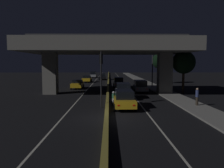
{
  "coord_description": "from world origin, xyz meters",
  "views": [
    {
      "loc": [
        0.19,
        -16.15,
        4.01
      ],
      "look_at": [
        0.62,
        15.92,
        1.2
      ],
      "focal_mm": 35.0,
      "sensor_mm": 36.0,
      "label": 1
    }
  ],
  "objects": [
    {
      "name": "car_black_third_oncoming",
      "position": [
        -1.63,
        43.03,
        0.93
      ],
      "size": [
        1.94,
        4.61,
        1.75
      ],
      "rotation": [
        0.0,
        0.0,
        -1.54
      ],
      "color": "black",
      "rests_on": "ground_plane"
    },
    {
      "name": "ground_plane",
      "position": [
        0.0,
        0.0,
        0.0
      ],
      "size": [
        200.0,
        200.0,
        0.0
      ],
      "primitive_type": "plane",
      "color": "black"
    },
    {
      "name": "sidewalk_right",
      "position": [
        8.3,
        28.0,
        0.06
      ],
      "size": [
        2.81,
        126.0,
        0.13
      ],
      "primitive_type": "cube",
      "color": "gray",
      "rests_on": "ground_plane"
    },
    {
      "name": "elevated_overpass",
      "position": [
        0.0,
        14.01,
        6.24
      ],
      "size": [
        22.25,
        11.13,
        8.22
      ],
      "color": "slate",
      "rests_on": "ground_plane"
    },
    {
      "name": "pedestrian_on_sidewalk",
      "position": [
        8.66,
        4.52,
        0.98
      ],
      "size": [
        0.3,
        0.3,
        1.68
      ],
      "color": "#2D261E",
      "rests_on": "sidewalk_right"
    },
    {
      "name": "car_taxi_yellow_second_oncoming",
      "position": [
        -4.97,
        34.43,
        0.8
      ],
      "size": [
        2.11,
        4.16,
        1.53
      ],
      "rotation": [
        0.0,
        0.0,
        -1.6
      ],
      "color": "gold",
      "rests_on": "ground_plane"
    },
    {
      "name": "car_taxi_yellow_lead",
      "position": [
        1.57,
        4.0,
        0.88
      ],
      "size": [
        2.03,
        4.81,
        1.68
      ],
      "rotation": [
        0.0,
        0.0,
        1.59
      ],
      "color": "gold",
      "rests_on": "ground_plane"
    },
    {
      "name": "traffic_light_left_of_median",
      "position": [
        -0.55,
        4.25,
        3.56
      ],
      "size": [
        0.3,
        0.49,
        5.23
      ],
      "color": "black",
      "rests_on": "ground_plane"
    },
    {
      "name": "car_grey_third",
      "position": [
        4.77,
        15.64,
        0.95
      ],
      "size": [
        2.08,
        3.99,
        1.77
      ],
      "rotation": [
        0.0,
        0.0,
        1.56
      ],
      "color": "#515459",
      "rests_on": "ground_plane"
    },
    {
      "name": "roadside_tree_kerbside_mid",
      "position": [
        10.9,
        30.13,
        4.83
      ],
      "size": [
        3.29,
        3.29,
        6.51
      ],
      "color": "#38281C",
      "rests_on": "ground_plane"
    },
    {
      "name": "car_white_second",
      "position": [
        1.87,
        9.62,
        0.96
      ],
      "size": [
        1.97,
        4.07,
        1.85
      ],
      "rotation": [
        0.0,
        0.0,
        1.55
      ],
      "color": "silver",
      "rests_on": "ground_plane"
    },
    {
      "name": "car_silver_fourth_oncoming",
      "position": [
        -4.76,
        52.33,
        1.07
      ],
      "size": [
        2.02,
        4.31,
        2.05
      ],
      "rotation": [
        0.0,
        0.0,
        -1.56
      ],
      "color": "gray",
      "rests_on": "ground_plane"
    },
    {
      "name": "lane_line_right_inner",
      "position": [
        3.37,
        35.0,
        0.0
      ],
      "size": [
        0.12,
        126.0,
        0.0
      ],
      "primitive_type": "cube",
      "color": "beige",
      "rests_on": "ground_plane"
    },
    {
      "name": "car_silver_fourth",
      "position": [
        1.87,
        22.88,
        0.96
      ],
      "size": [
        1.91,
        4.2,
        1.81
      ],
      "rotation": [
        0.0,
        0.0,
        1.58
      ],
      "color": "gray",
      "rests_on": "ground_plane"
    },
    {
      "name": "roadside_tree_kerbside_near",
      "position": [
        10.58,
        14.16,
        4.35
      ],
      "size": [
        3.2,
        3.2,
        5.98
      ],
      "color": "#2D2116",
      "rests_on": "ground_plane"
    },
    {
      "name": "median_divider",
      "position": [
        0.0,
        35.0,
        0.21
      ],
      "size": [
        0.31,
        126.0,
        0.41
      ],
      "primitive_type": "cube",
      "color": "olive",
      "rests_on": "ground_plane"
    },
    {
      "name": "car_taxi_yellow_lead_oncoming",
      "position": [
        -5.18,
        20.78,
        0.74
      ],
      "size": [
        1.92,
        4.2,
        1.48
      ],
      "rotation": [
        0.0,
        0.0,
        -1.57
      ],
      "color": "gold",
      "rests_on": "ground_plane"
    },
    {
      "name": "street_lamp",
      "position": [
        7.41,
        22.11,
        4.39
      ],
      "size": [
        2.54,
        0.32,
        7.31
      ],
      "color": "#2D2D30",
      "rests_on": "ground_plane"
    },
    {
      "name": "lane_line_left_inner",
      "position": [
        -3.37,
        35.0,
        0.0
      ],
      "size": [
        0.12,
        126.0,
        0.0
      ],
      "primitive_type": "cube",
      "color": "beige",
      "rests_on": "ground_plane"
    },
    {
      "name": "motorcycle_white_filtering_near",
      "position": [
        0.64,
        5.54,
        0.59
      ],
      "size": [
        0.34,
        1.96,
        1.38
      ],
      "rotation": [
        0.0,
        0.0,
        1.62
      ],
      "color": "black",
      "rests_on": "ground_plane"
    }
  ]
}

